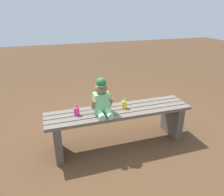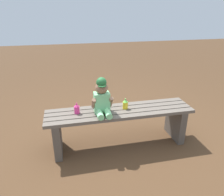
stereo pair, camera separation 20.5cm
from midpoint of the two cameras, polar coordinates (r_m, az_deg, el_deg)
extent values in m
plane|color=#4C331E|center=(2.70, 4.20, -11.95)|extent=(16.00, 16.00, 0.00)
cube|color=#60564C|center=(2.35, 5.55, -5.21)|extent=(1.68, 0.08, 0.04)
cube|color=#60564C|center=(2.43, 4.83, -4.13)|extent=(1.68, 0.08, 0.04)
cube|color=#60564C|center=(2.52, 4.17, -3.13)|extent=(1.68, 0.08, 0.04)
cube|color=#60564C|center=(2.60, 3.54, -2.19)|extent=(1.68, 0.08, 0.04)
cube|color=#524941|center=(2.50, -11.98, -9.86)|extent=(0.08, 0.38, 0.42)
cube|color=#524941|center=(2.86, 18.41, -6.12)|extent=(0.08, 0.38, 0.42)
cube|color=#7FCC8C|center=(2.37, -0.23, -1.27)|extent=(0.17, 0.12, 0.23)
sphere|color=#8C664C|center=(2.30, -0.24, 2.65)|extent=(0.14, 0.14, 0.14)
cylinder|color=#266633|center=(2.25, -0.04, 3.22)|extent=(0.09, 0.09, 0.01)
sphere|color=#266633|center=(2.28, -0.24, 4.10)|extent=(0.11, 0.11, 0.11)
cylinder|color=#85D693|center=(2.29, -0.69, -4.43)|extent=(0.07, 0.16, 0.07)
cylinder|color=#85D693|center=(2.31, 1.51, -4.20)|extent=(0.07, 0.16, 0.07)
cylinder|color=#8C664C|center=(2.32, -2.34, -1.46)|extent=(0.04, 0.12, 0.14)
cylinder|color=#8C664C|center=(2.35, 2.15, -1.04)|extent=(0.04, 0.12, 0.14)
cylinder|color=#E5337F|center=(2.38, -6.86, -3.18)|extent=(0.06, 0.06, 0.08)
cone|color=#E5337F|center=(2.36, -6.92, -1.99)|extent=(0.06, 0.06, 0.03)
cylinder|color=#E5337F|center=(2.35, -6.94, -1.60)|extent=(0.01, 0.01, 0.02)
cylinder|color=yellow|center=(2.49, 5.91, -1.96)|extent=(0.06, 0.06, 0.08)
cone|color=#66CC4C|center=(2.47, 5.96, -0.81)|extent=(0.06, 0.06, 0.03)
cylinder|color=#66CC4C|center=(2.46, 5.97, -0.43)|extent=(0.01, 0.01, 0.02)
camera|label=1|loc=(0.10, -87.47, 1.07)|focal=34.51mm
camera|label=2|loc=(0.10, 92.53, -1.07)|focal=34.51mm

